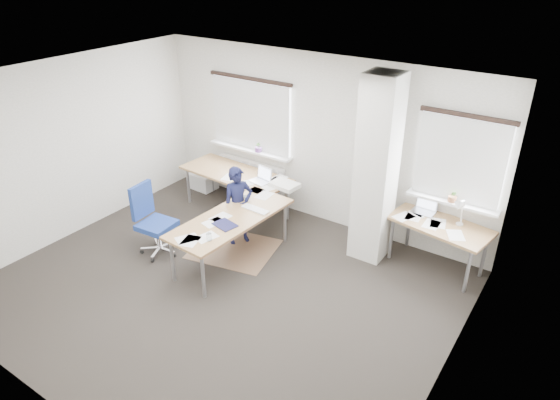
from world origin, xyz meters
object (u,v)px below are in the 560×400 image
Objects in this scene: desk_main at (237,196)px; person at (238,206)px; task_chair at (156,235)px; desk_side at (440,226)px.

desk_main is 2.15× the size of person.
desk_main is 0.24m from person.
desk_main is 1.38m from task_chair.
desk_main is at bearing 53.85° from task_chair.
person is at bearing -149.61° from desk_side.
desk_side reaches higher than desk_main.
task_chair is (-0.69, -1.13, -0.38)m from desk_main.
desk_main is 2.46× the size of task_chair.
person reaches higher than task_chair.
desk_side is 3.00m from person.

